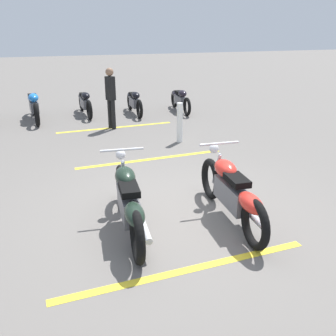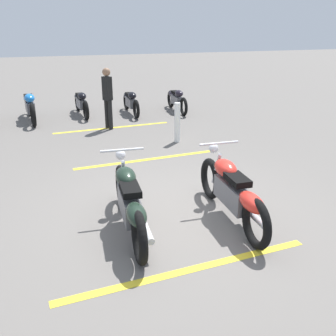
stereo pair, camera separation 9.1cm
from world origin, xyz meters
name	(u,v)px [view 1 (the left image)]	position (x,y,z in m)	size (l,w,h in m)	color
ground_plane	(171,211)	(0.00, 0.00, 0.00)	(60.00, 60.00, 0.00)	#66605B
motorcycle_bright_foreground	(232,192)	(-0.57, -0.74, 0.46)	(2.23, 0.62, 1.04)	black
motorcycle_dark_foreground	(129,202)	(-0.44, 0.74, 0.46)	(2.23, 0.62, 1.04)	black
motorcycle_row_far_left	(180,99)	(6.68, -2.42, 0.39)	(1.90, 0.25, 0.71)	black
motorcycle_row_left	(134,101)	(6.77, -0.92, 0.39)	(1.91, 0.24, 0.72)	black
motorcycle_row_center	(85,102)	(7.06, 0.58, 0.40)	(1.95, 0.32, 0.73)	black
motorcycle_row_right	(34,105)	(6.81, 2.07, 0.45)	(2.20, 0.38, 0.83)	black
bystander_secondary	(111,95)	(5.16, 0.05, 0.90)	(0.28, 0.26, 1.62)	black
bollard_post	(180,123)	(3.42, -1.30, 0.48)	(0.14, 0.14, 0.95)	white
parking_stripe_near	(188,270)	(-1.51, 0.27, 0.00)	(3.20, 0.12, 0.01)	yellow
parking_stripe_mid	(151,159)	(2.40, -0.32, 0.00)	(3.20, 0.12, 0.01)	yellow
parking_stripe_far	(116,127)	(5.21, -0.05, 0.00)	(3.20, 0.12, 0.01)	yellow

